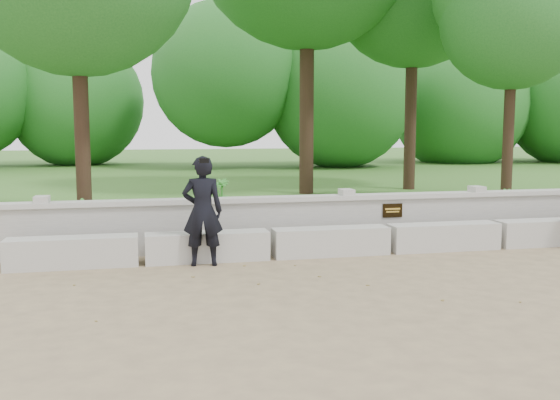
% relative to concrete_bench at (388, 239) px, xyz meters
% --- Properties ---
extents(ground, '(80.00, 80.00, 0.00)m').
position_rel_concrete_bench_xyz_m(ground, '(-0.00, -1.90, -0.22)').
color(ground, '#98835D').
rests_on(ground, ground).
extents(lawn, '(40.00, 22.00, 0.25)m').
position_rel_concrete_bench_xyz_m(lawn, '(-0.00, 12.10, -0.10)').
color(lawn, '#365C1F').
rests_on(lawn, ground).
extents(concrete_bench, '(11.90, 0.45, 0.45)m').
position_rel_concrete_bench_xyz_m(concrete_bench, '(0.00, 0.00, 0.00)').
color(concrete_bench, '#BAB7B0').
rests_on(concrete_bench, ground).
extents(parapet_wall, '(12.50, 0.35, 0.90)m').
position_rel_concrete_bench_xyz_m(parapet_wall, '(0.00, 0.70, 0.24)').
color(parapet_wall, '#AFACA5').
rests_on(parapet_wall, ground).
extents(man_main, '(0.64, 0.57, 1.65)m').
position_rel_concrete_bench_xyz_m(man_main, '(-3.10, -0.31, 0.60)').
color(man_main, black).
rests_on(man_main, ground).
extents(tree_near_right, '(3.29, 3.29, 6.19)m').
position_rel_concrete_bench_xyz_m(tree_near_right, '(4.26, 3.28, 4.55)').
color(tree_near_right, '#382619').
rests_on(tree_near_right, lawn).
extents(shrub_a, '(0.36, 0.30, 0.60)m').
position_rel_concrete_bench_xyz_m(shrub_a, '(-4.97, 1.59, 0.33)').
color(shrub_a, '#399031').
rests_on(shrub_a, lawn).
extents(shrub_b, '(0.41, 0.42, 0.60)m').
position_rel_concrete_bench_xyz_m(shrub_b, '(3.11, 1.40, 0.33)').
color(shrub_b, '#399031').
rests_on(shrub_b, lawn).
extents(shrub_d, '(0.50, 0.49, 0.67)m').
position_rel_concrete_bench_xyz_m(shrub_d, '(-2.22, 4.39, 0.36)').
color(shrub_d, '#399031').
rests_on(shrub_d, lawn).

